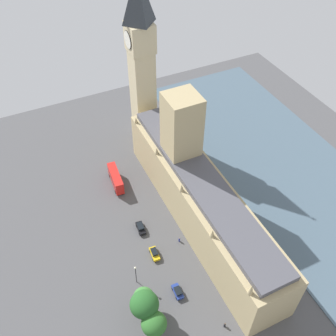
% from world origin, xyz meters
% --- Properties ---
extents(ground_plane, '(147.27, 147.27, 0.00)m').
position_xyz_m(ground_plane, '(0.00, 0.00, 0.00)').
color(ground_plane, '#4C4C4F').
extents(river_thames, '(43.14, 132.54, 0.25)m').
position_xyz_m(river_thames, '(-37.07, 0.00, 0.12)').
color(river_thames, '#475B6B').
rests_on(river_thames, ground).
extents(parliament_building, '(13.00, 68.63, 34.49)m').
position_xyz_m(parliament_building, '(-1.99, -1.90, 9.61)').
color(parliament_building, tan).
rests_on(parliament_building, ground).
extents(clock_tower, '(7.66, 7.66, 56.65)m').
position_xyz_m(clock_tower, '(-2.72, -41.17, 29.31)').
color(clock_tower, '#CCBA8E').
rests_on(clock_tower, ground).
extents(double_decker_bus_far_end, '(3.41, 10.67, 4.75)m').
position_xyz_m(double_decker_bus_far_end, '(14.71, -23.14, 2.63)').
color(double_decker_bus_far_end, red).
rests_on(double_decker_bus_far_end, ground).
extents(car_black_kerbside, '(2.23, 4.66, 1.74)m').
position_xyz_m(car_black_kerbside, '(14.50, -3.79, 0.89)').
color(car_black_kerbside, black).
rests_on(car_black_kerbside, ground).
extents(car_yellow_cab_opposite_hall, '(2.18, 4.38, 1.74)m').
position_xyz_m(car_yellow_cab_opposite_hall, '(14.38, 5.45, 0.89)').
color(car_yellow_cab_opposite_hall, gold).
rests_on(car_yellow_cab_opposite_hall, ground).
extents(car_blue_corner, '(2.08, 4.15, 1.74)m').
position_xyz_m(car_blue_corner, '(13.64, 17.76, 0.88)').
color(car_blue_corner, navy).
rests_on(car_blue_corner, ground).
extents(pedestrian_leading, '(0.52, 0.61, 1.55)m').
position_xyz_m(pedestrian_leading, '(6.47, 4.32, 0.70)').
color(pedestrian_leading, navy).
rests_on(pedestrian_leading, ground).
extents(pedestrian_trailing, '(0.64, 0.56, 1.59)m').
position_xyz_m(pedestrian_trailing, '(7.52, 29.72, 0.72)').
color(pedestrian_trailing, black).
rests_on(pedestrian_trailing, ground).
extents(plane_tree_under_trees, '(6.52, 6.52, 10.61)m').
position_xyz_m(plane_tree_under_trees, '(23.30, 20.48, 7.80)').
color(plane_tree_under_trees, brown).
rests_on(plane_tree_under_trees, ground).
extents(plane_tree_midblock, '(5.70, 5.70, 8.35)m').
position_xyz_m(plane_tree_midblock, '(22.85, 24.57, 5.90)').
color(plane_tree_midblock, brown).
rests_on(plane_tree_midblock, ground).
extents(plane_tree_by_river_gate, '(4.92, 4.92, 7.68)m').
position_xyz_m(plane_tree_by_river_gate, '(22.47, 17.86, 5.54)').
color(plane_tree_by_river_gate, brown).
rests_on(plane_tree_by_river_gate, ground).
extents(street_lamp_near_tower, '(0.56, 0.56, 6.96)m').
position_xyz_m(street_lamp_near_tower, '(21.58, 10.61, 4.80)').
color(street_lamp_near_tower, black).
rests_on(street_lamp_near_tower, ground).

